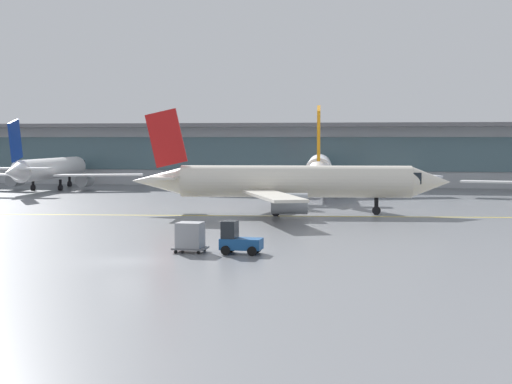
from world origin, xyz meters
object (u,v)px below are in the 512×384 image
Objects in this scene: taxiing_regional_jet at (291,182)px; cargo_dolly_lead at (190,236)px; gate_airplane_1 at (50,169)px; baggage_tug at (238,240)px; gate_airplane_2 at (319,170)px.

taxiing_regional_jet reaches higher than cargo_dolly_lead.
gate_airplane_1 is 69.24m from baggage_tug.
gate_airplane_2 is 53.19m from baggage_tug.
gate_airplane_1 is 48.92m from taxiing_regional_jet.
gate_airplane_2 reaches higher than baggage_tug.
gate_airplane_1 is 13.75× the size of cargo_dolly_lead.
gate_airplane_1 reaches higher than baggage_tug.
taxiing_regional_jet reaches higher than gate_airplane_1.
baggage_tug is 3.15m from cargo_dolly_lead.
taxiing_regional_jet reaches higher than baggage_tug.
taxiing_regional_jet is 11.68× the size of baggage_tug.
gate_airplane_2 is at bearing 88.83° from cargo_dolly_lead.
taxiing_regional_jet is 14.37× the size of cargo_dolly_lead.
gate_airplane_1 reaches higher than cargo_dolly_lead.
baggage_tug is (0.40, -27.18, -2.17)m from taxiing_regional_jet.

